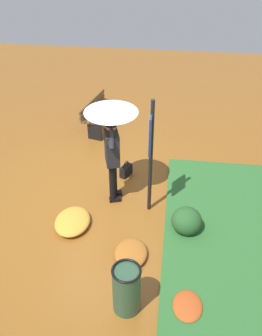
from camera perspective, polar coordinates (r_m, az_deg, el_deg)
The scene contains 10 objects.
ground_plane at distance 7.51m, azimuth -3.78°, elevation -4.53°, with size 18.00×18.00×0.00m, color brown.
person_with_umbrella at distance 6.66m, azimuth -2.99°, elevation 6.10°, with size 0.96×0.96×2.04m.
info_sign_post at distance 6.38m, azimuth 3.02°, elevation 3.48°, with size 0.44×0.07×2.30m.
handbag at distance 7.99m, azimuth -0.76°, elevation -0.38°, with size 0.33×0.26×0.37m.
park_bench at distance 9.68m, azimuth -5.07°, elevation 8.41°, with size 1.42×0.68×0.75m.
trash_bin at distance 5.51m, azimuth -0.68°, elevation -17.97°, with size 0.42×0.42×0.83m.
shrub_cluster at distance 6.76m, azimuth 8.59°, elevation -7.89°, with size 0.59×0.54×0.49m.
leaf_pile_near_person at distance 6.37m, azimuth -0.00°, elevation -12.83°, with size 0.68×0.54×0.15m.
leaf_pile_by_bench at distance 5.85m, azimuth 8.62°, elevation -20.08°, with size 0.55×0.44×0.12m.
leaf_pile_far_path at distance 6.95m, azimuth -8.92°, elevation -8.04°, with size 0.79×0.63×0.17m.
Camera 1 is at (-5.58, -1.19, 4.88)m, focal length 39.97 mm.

